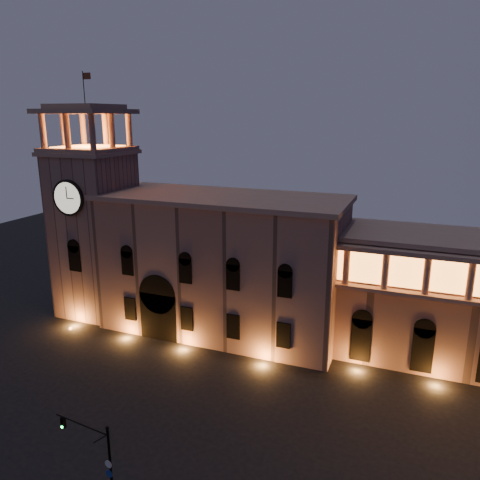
% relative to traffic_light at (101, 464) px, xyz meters
% --- Properties ---
extents(ground, '(160.00, 160.00, 0.00)m').
position_rel_traffic_light_xyz_m(ground, '(-1.87, 7.87, -3.68)').
color(ground, black).
rests_on(ground, ground).
extents(government_building, '(30.80, 12.80, 17.60)m').
position_rel_traffic_light_xyz_m(government_building, '(-3.94, 29.80, 5.09)').
color(government_building, '#8D675C').
rests_on(government_building, ground).
extents(clock_tower, '(9.80, 9.80, 32.40)m').
position_rel_traffic_light_xyz_m(clock_tower, '(-22.37, 28.85, 8.82)').
color(clock_tower, '#8D675C').
rests_on(clock_tower, ground).
extents(traffic_light, '(5.09, 0.89, 7.01)m').
position_rel_traffic_light_xyz_m(traffic_light, '(0.00, 0.00, 0.00)').
color(traffic_light, black).
rests_on(traffic_light, ground).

